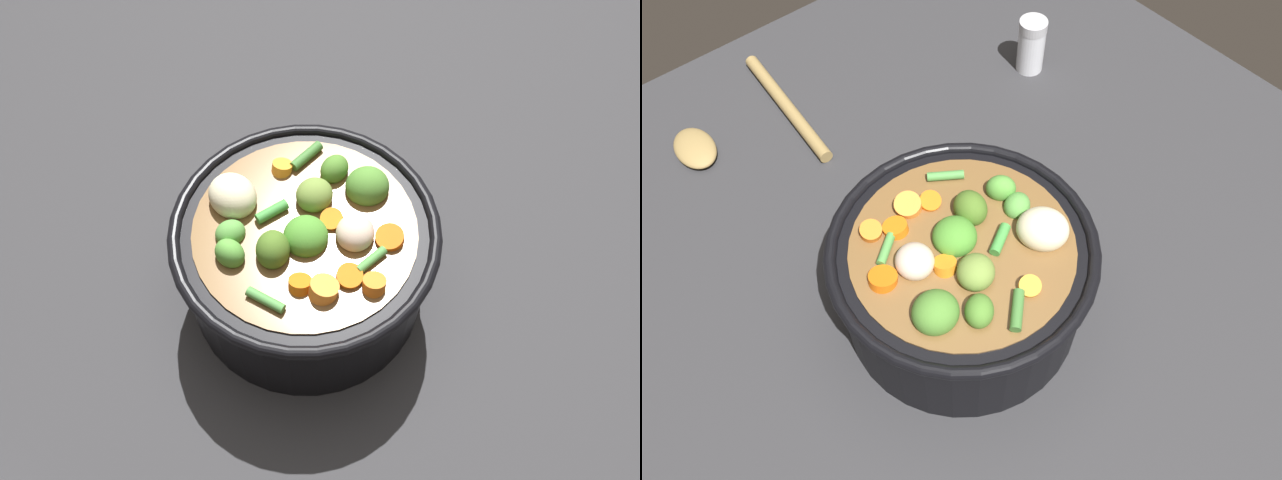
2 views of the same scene
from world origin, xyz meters
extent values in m
plane|color=#2D2D30|center=(0.00, 0.00, 0.00)|extent=(1.10, 1.10, 0.00)
cylinder|color=black|center=(0.00, 0.00, 0.06)|extent=(0.25, 0.25, 0.12)
torus|color=black|center=(0.00, 0.00, 0.12)|extent=(0.26, 0.26, 0.01)
cylinder|color=brown|center=(0.00, 0.00, 0.06)|extent=(0.21, 0.21, 0.11)
ellipsoid|color=olive|center=(-0.01, -0.03, 0.13)|extent=(0.05, 0.05, 0.03)
ellipsoid|color=#4B7E2C|center=(-0.03, -0.06, 0.12)|extent=(0.04, 0.04, 0.03)
ellipsoid|color=#4B822F|center=(-0.06, -0.04, 0.12)|extent=(0.04, 0.04, 0.04)
ellipsoid|color=#478A2D|center=(0.00, 0.01, 0.12)|extent=(0.06, 0.06, 0.03)
ellipsoid|color=#476B22|center=(0.03, 0.02, 0.13)|extent=(0.04, 0.04, 0.03)
ellipsoid|color=#539540|center=(0.07, 0.00, 0.12)|extent=(0.04, 0.03, 0.02)
ellipsoid|color=#529739|center=(0.07, 0.02, 0.12)|extent=(0.04, 0.04, 0.03)
cylinder|color=#D9630F|center=(0.01, 0.06, 0.12)|extent=(0.03, 0.03, 0.02)
cylinder|color=orange|center=(-0.06, 0.07, 0.12)|extent=(0.03, 0.03, 0.02)
cylinder|color=orange|center=(-0.03, -0.01, 0.12)|extent=(0.03, 0.03, 0.02)
cylinder|color=orange|center=(-0.04, 0.06, 0.12)|extent=(0.03, 0.03, 0.01)
cylinder|color=orange|center=(0.02, -0.07, 0.12)|extent=(0.03, 0.03, 0.02)
cylinder|color=orange|center=(-0.08, 0.02, 0.12)|extent=(0.04, 0.04, 0.02)
cylinder|color=orange|center=(-0.01, 0.07, 0.12)|extent=(0.04, 0.04, 0.02)
ellipsoid|color=beige|center=(0.07, -0.04, 0.13)|extent=(0.06, 0.07, 0.04)
ellipsoid|color=beige|center=(-0.05, 0.01, 0.12)|extent=(0.05, 0.05, 0.03)
cylinder|color=#4B8F42|center=(0.04, 0.07, 0.12)|extent=(0.04, 0.03, 0.01)
cylinder|color=#3F913D|center=(0.03, -0.02, 0.12)|extent=(0.03, 0.02, 0.01)
cylinder|color=#3F7633|center=(-0.01, -0.08, 0.12)|extent=(0.04, 0.03, 0.01)
cylinder|color=#4D9142|center=(-0.06, 0.04, 0.12)|extent=(0.03, 0.03, 0.01)
ellipsoid|color=olive|center=(-0.11, 0.39, 0.01)|extent=(0.06, 0.08, 0.02)
cylinder|color=olive|center=(0.01, 0.37, 0.01)|extent=(0.04, 0.22, 0.02)
cylinder|color=silver|center=(0.32, 0.23, 0.03)|extent=(0.04, 0.04, 0.06)
cylinder|color=#B7B7BC|center=(0.32, 0.23, 0.07)|extent=(0.04, 0.04, 0.01)
camera|label=1|loc=(0.02, 0.32, 0.62)|focal=35.61mm
camera|label=2|loc=(-0.21, -0.24, 0.61)|focal=35.51mm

